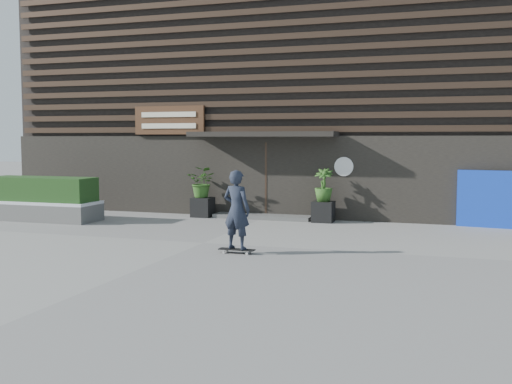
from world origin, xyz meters
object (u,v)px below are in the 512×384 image
(skateboarder, at_px, (237,210))
(raised_bed, at_px, (42,212))
(blue_tarp, at_px, (489,199))
(planter_pot_right, at_px, (323,212))
(planter_pot_left, at_px, (203,207))

(skateboarder, bearing_deg, raised_bed, 156.40)
(raised_bed, distance_m, blue_tarp, 12.81)
(blue_tarp, distance_m, skateboarder, 7.72)
(planter_pot_right, distance_m, skateboarder, 5.47)
(planter_pot_left, distance_m, planter_pot_right, 3.80)
(skateboarder, bearing_deg, blue_tarp, 47.46)
(planter_pot_left, bearing_deg, raised_bed, -152.81)
(planter_pot_left, height_order, blue_tarp, blue_tarp)
(planter_pot_left, xyz_separation_m, blue_tarp, (8.31, 0.30, 0.48))
(planter_pot_left, height_order, raised_bed, planter_pot_left)
(planter_pot_left, height_order, skateboarder, skateboarder)
(raised_bed, bearing_deg, blue_tarp, 11.19)
(planter_pot_right, relative_size, raised_bed, 0.17)
(planter_pot_left, xyz_separation_m, planter_pot_right, (3.80, 0.00, 0.00))
(planter_pot_right, bearing_deg, raised_bed, -164.82)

